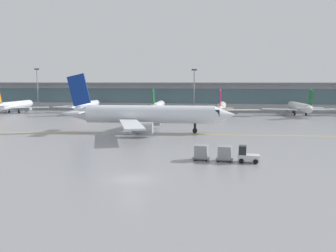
{
  "coord_description": "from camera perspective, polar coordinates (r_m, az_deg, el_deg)",
  "views": [
    {
      "loc": [
        9.16,
        -35.14,
        9.97
      ],
      "look_at": [
        0.56,
        20.67,
        3.0
      ],
      "focal_mm": 38.63,
      "sensor_mm": 36.0,
      "label": 1
    }
  ],
  "objects": [
    {
      "name": "gate_airplane_2",
      "position": [
        111.99,
        -1.61,
        3.16
      ],
      "size": [
        22.41,
        24.11,
        7.99
      ],
      "rotation": [
        0.0,
        0.0,
        1.62
      ],
      "color": "white",
      "rests_on": "ground_plane"
    },
    {
      "name": "gate_airplane_0",
      "position": [
        126.15,
        -22.92,
        3.04
      ],
      "size": [
        22.43,
        24.1,
        7.99
      ],
      "rotation": [
        0.0,
        0.0,
        1.61
      ],
      "color": "white",
      "rests_on": "ground_plane"
    },
    {
      "name": "cargo_dolly_lead",
      "position": [
        45.95,
        8.93,
        -4.24
      ],
      "size": [
        2.23,
        1.78,
        1.94
      ],
      "rotation": [
        0.0,
        0.0,
        -0.09
      ],
      "color": "#595B60",
      "rests_on": "ground_plane"
    },
    {
      "name": "taxiing_regional_jet",
      "position": [
        71.0,
        -3.2,
        1.78
      ],
      "size": [
        35.01,
        32.51,
        11.6
      ],
      "rotation": [
        0.0,
        0.0,
        0.06
      ],
      "color": "silver",
      "rests_on": "ground_plane"
    },
    {
      "name": "gate_airplane_3",
      "position": [
        107.73,
        8.41,
        2.93
      ],
      "size": [
        22.43,
        24.09,
        7.99
      ],
      "rotation": [
        0.0,
        0.0,
        1.54
      ],
      "color": "silver",
      "rests_on": "ground_plane"
    },
    {
      "name": "baggage_tug",
      "position": [
        45.84,
        12.33,
        -4.55
      ],
      "size": [
        2.71,
        1.82,
        2.1
      ],
      "rotation": [
        0.0,
        0.0,
        -0.09
      ],
      "color": "silver",
      "rests_on": "ground_plane"
    },
    {
      "name": "ground_plane",
      "position": [
        37.66,
        -5.7,
        -8.35
      ],
      "size": [
        400.0,
        400.0,
        0.0
      ],
      "primitive_type": "plane",
      "color": "gray"
    },
    {
      "name": "apron_light_mast_1",
      "position": [
        120.55,
        4.14,
        5.95
      ],
      "size": [
        1.8,
        0.36,
        14.05
      ],
      "color": "gray",
      "rests_on": "ground_plane"
    },
    {
      "name": "gate_airplane_4",
      "position": [
        114.58,
        20.05,
        2.82
      ],
      "size": [
        22.34,
        24.14,
        7.99
      ],
      "rotation": [
        0.0,
        0.0,
        1.66
      ],
      "color": "white",
      "rests_on": "ground_plane"
    },
    {
      "name": "taxiway_centreline_stripe",
      "position": [
        69.4,
        -3.15,
        -1.23
      ],
      "size": [
        109.81,
        7.15,
        0.01
      ],
      "primitive_type": "cube",
      "rotation": [
        0.0,
        0.0,
        0.06
      ],
      "color": "yellow",
      "rests_on": "ground_plane"
    },
    {
      "name": "terminal_concourse",
      "position": [
        130.23,
        4.73,
        4.79
      ],
      "size": [
        171.57,
        11.0,
        9.6
      ],
      "color": "#B2B7BC",
      "rests_on": "ground_plane"
    },
    {
      "name": "gate_airplane_1",
      "position": [
        118.32,
        -12.67,
        3.2
      ],
      "size": [
        22.44,
        24.04,
        7.99
      ],
      "rotation": [
        0.0,
        0.0,
        1.57
      ],
      "color": "silver",
      "rests_on": "ground_plane"
    },
    {
      "name": "apron_light_mast_0",
      "position": [
        137.69,
        -19.89,
        5.79
      ],
      "size": [
        1.8,
        0.36,
        14.58
      ],
      "color": "gray",
      "rests_on": "ground_plane"
    },
    {
      "name": "cargo_dolly_trailing",
      "position": [
        46.29,
        5.27,
        -4.1
      ],
      "size": [
        2.23,
        1.78,
        1.94
      ],
      "rotation": [
        0.0,
        0.0,
        -0.09
      ],
      "color": "#595B60",
      "rests_on": "ground_plane"
    }
  ]
}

